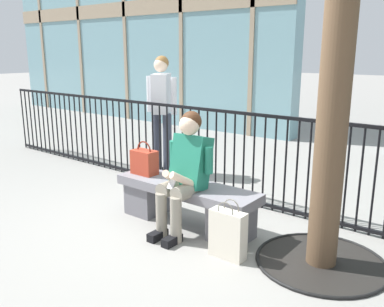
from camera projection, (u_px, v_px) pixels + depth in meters
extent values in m
plane|color=gray|center=(186.00, 224.00, 4.34)|extent=(60.00, 60.00, 0.00)
cube|color=slate|center=(186.00, 188.00, 4.25)|extent=(1.60, 0.44, 0.10)
cube|color=slate|center=(147.00, 197.00, 4.64)|extent=(0.36, 0.37, 0.35)
cube|color=slate|center=(231.00, 222.00, 3.97)|extent=(0.36, 0.37, 0.35)
cylinder|color=gray|center=(175.00, 186.00, 4.09)|extent=(0.15, 0.40, 0.15)
cylinder|color=gray|center=(162.00, 216.00, 4.00)|extent=(0.11, 0.11, 0.45)
cube|color=black|center=(158.00, 235.00, 3.99)|extent=(0.09, 0.22, 0.08)
cylinder|color=gray|center=(189.00, 190.00, 3.98)|extent=(0.15, 0.40, 0.15)
cylinder|color=gray|center=(176.00, 220.00, 3.89)|extent=(0.11, 0.11, 0.45)
cube|color=black|center=(172.00, 240.00, 3.89)|extent=(0.09, 0.22, 0.08)
cube|color=#1E7259|center=(191.00, 162.00, 4.08)|extent=(0.36, 0.30, 0.55)
cylinder|color=#1E7259|center=(174.00, 153.00, 4.20)|extent=(0.08, 0.08, 0.26)
cylinder|color=beige|center=(170.00, 177.00, 3.99)|extent=(0.16, 0.28, 0.20)
cylinder|color=#1E7259|center=(209.00, 160.00, 3.94)|extent=(0.08, 0.08, 0.26)
cylinder|color=beige|center=(183.00, 180.00, 3.90)|extent=(0.16, 0.28, 0.20)
cube|color=silver|center=(172.00, 182.00, 3.90)|extent=(0.07, 0.10, 0.13)
sphere|color=beige|center=(189.00, 125.00, 3.98)|extent=(0.20, 0.20, 0.20)
sphere|color=#472816|center=(191.00, 121.00, 4.00)|extent=(0.20, 0.20, 0.20)
cube|color=#B23823|center=(144.00, 162.00, 4.54)|extent=(0.28, 0.17, 0.27)
torus|color=maroon|center=(144.00, 150.00, 4.51)|extent=(0.20, 0.02, 0.20)
cube|color=beige|center=(228.00, 234.00, 3.61)|extent=(0.33, 0.13, 0.43)
torus|color=slate|center=(225.00, 211.00, 3.51)|extent=(0.16, 0.01, 0.16)
torus|color=slate|center=(231.00, 208.00, 3.58)|extent=(0.16, 0.01, 0.16)
cylinder|color=#383D4C|center=(157.00, 142.00, 6.14)|extent=(0.13, 0.13, 0.90)
cube|color=black|center=(156.00, 170.00, 6.21)|extent=(0.09, 0.22, 0.06)
cylinder|color=#383D4C|center=(167.00, 144.00, 6.02)|extent=(0.13, 0.13, 0.90)
cube|color=black|center=(166.00, 172.00, 6.09)|extent=(0.09, 0.22, 0.06)
cube|color=silver|center=(161.00, 94.00, 5.91)|extent=(0.38, 0.44, 0.56)
cylinder|color=silver|center=(150.00, 94.00, 6.05)|extent=(0.08, 0.08, 0.52)
cylinder|color=silver|center=(174.00, 96.00, 5.77)|extent=(0.08, 0.08, 0.52)
sphere|color=beige|center=(161.00, 65.00, 5.81)|extent=(0.20, 0.20, 0.20)
sphere|color=olive|center=(162.00, 63.00, 5.82)|extent=(0.20, 0.20, 0.20)
cylinder|color=black|center=(23.00, 119.00, 7.68)|extent=(0.02, 0.02, 1.10)
cylinder|color=black|center=(27.00, 119.00, 7.60)|extent=(0.02, 0.02, 1.10)
cylinder|color=black|center=(31.00, 120.00, 7.52)|extent=(0.02, 0.02, 1.10)
cylinder|color=black|center=(35.00, 121.00, 7.44)|extent=(0.02, 0.02, 1.10)
cylinder|color=black|center=(39.00, 121.00, 7.36)|extent=(0.02, 0.02, 1.10)
cylinder|color=black|center=(44.00, 122.00, 7.28)|extent=(0.02, 0.02, 1.10)
cylinder|color=black|center=(48.00, 123.00, 7.20)|extent=(0.02, 0.02, 1.10)
cylinder|color=black|center=(52.00, 124.00, 7.12)|extent=(0.02, 0.02, 1.10)
cylinder|color=black|center=(57.00, 125.00, 7.04)|extent=(0.02, 0.02, 1.10)
cylinder|color=black|center=(61.00, 125.00, 6.97)|extent=(0.02, 0.02, 1.10)
cylinder|color=black|center=(66.00, 126.00, 6.89)|extent=(0.02, 0.02, 1.10)
cylinder|color=black|center=(71.00, 127.00, 6.81)|extent=(0.02, 0.02, 1.10)
cylinder|color=black|center=(76.00, 128.00, 6.73)|extent=(0.02, 0.02, 1.10)
cylinder|color=black|center=(81.00, 129.00, 6.65)|extent=(0.02, 0.02, 1.10)
cylinder|color=black|center=(86.00, 130.00, 6.57)|extent=(0.02, 0.02, 1.10)
cylinder|color=black|center=(92.00, 131.00, 6.49)|extent=(0.02, 0.02, 1.10)
cylinder|color=black|center=(97.00, 132.00, 6.41)|extent=(0.02, 0.02, 1.10)
cylinder|color=black|center=(103.00, 133.00, 6.33)|extent=(0.02, 0.02, 1.10)
cylinder|color=black|center=(108.00, 134.00, 6.25)|extent=(0.02, 0.02, 1.10)
cylinder|color=black|center=(114.00, 135.00, 6.17)|extent=(0.02, 0.02, 1.10)
cylinder|color=black|center=(120.00, 136.00, 6.09)|extent=(0.02, 0.02, 1.10)
cylinder|color=black|center=(126.00, 137.00, 6.02)|extent=(0.02, 0.02, 1.10)
cylinder|color=black|center=(133.00, 138.00, 5.94)|extent=(0.02, 0.02, 1.10)
cylinder|color=black|center=(139.00, 140.00, 5.86)|extent=(0.02, 0.02, 1.10)
cylinder|color=black|center=(146.00, 141.00, 5.78)|extent=(0.02, 0.02, 1.10)
cylinder|color=black|center=(153.00, 142.00, 5.70)|extent=(0.02, 0.02, 1.10)
cylinder|color=black|center=(160.00, 143.00, 5.62)|extent=(0.02, 0.02, 1.10)
cylinder|color=black|center=(167.00, 145.00, 5.54)|extent=(0.02, 0.02, 1.10)
cylinder|color=black|center=(175.00, 146.00, 5.46)|extent=(0.02, 0.02, 1.10)
cylinder|color=black|center=(183.00, 147.00, 5.38)|extent=(0.02, 0.02, 1.10)
cylinder|color=black|center=(191.00, 149.00, 5.30)|extent=(0.02, 0.02, 1.10)
cylinder|color=black|center=(199.00, 150.00, 5.22)|extent=(0.02, 0.02, 1.10)
cylinder|color=black|center=(207.00, 152.00, 5.14)|extent=(0.02, 0.02, 1.10)
cylinder|color=black|center=(216.00, 153.00, 5.07)|extent=(0.02, 0.02, 1.10)
cylinder|color=black|center=(225.00, 155.00, 4.99)|extent=(0.02, 0.02, 1.10)
cylinder|color=black|center=(234.00, 157.00, 4.91)|extent=(0.02, 0.02, 1.10)
cylinder|color=black|center=(244.00, 158.00, 4.83)|extent=(0.02, 0.02, 1.10)
cylinder|color=black|center=(254.00, 160.00, 4.75)|extent=(0.02, 0.02, 1.10)
cylinder|color=black|center=(264.00, 162.00, 4.67)|extent=(0.02, 0.02, 1.10)
cylinder|color=black|center=(274.00, 164.00, 4.59)|extent=(0.02, 0.02, 1.10)
cylinder|color=black|center=(285.00, 166.00, 4.51)|extent=(0.02, 0.02, 1.10)
cylinder|color=black|center=(297.00, 168.00, 4.43)|extent=(0.02, 0.02, 1.10)
cylinder|color=black|center=(309.00, 170.00, 4.35)|extent=(0.02, 0.02, 1.10)
cylinder|color=black|center=(321.00, 172.00, 4.27)|extent=(0.02, 0.02, 1.10)
cylinder|color=black|center=(333.00, 175.00, 4.20)|extent=(0.02, 0.02, 1.10)
cylinder|color=black|center=(347.00, 177.00, 4.12)|extent=(0.02, 0.02, 1.10)
cylinder|color=black|center=(360.00, 180.00, 4.04)|extent=(0.02, 0.02, 1.10)
cylinder|color=black|center=(374.00, 182.00, 3.96)|extent=(0.02, 0.02, 1.10)
cube|color=black|center=(233.00, 196.00, 5.03)|extent=(9.26, 0.04, 0.04)
cube|color=black|center=(235.00, 112.00, 4.78)|extent=(9.26, 0.04, 0.04)
cylinder|color=black|center=(321.00, 262.00, 3.55)|extent=(1.09, 1.09, 0.01)
torus|color=black|center=(321.00, 262.00, 3.55)|extent=(1.12, 1.12, 0.03)
cylinder|color=brown|center=(337.00, 61.00, 3.14)|extent=(0.25, 0.25, 3.40)
cube|color=gray|center=(124.00, 9.00, 10.44)|extent=(9.35, 0.04, 0.36)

